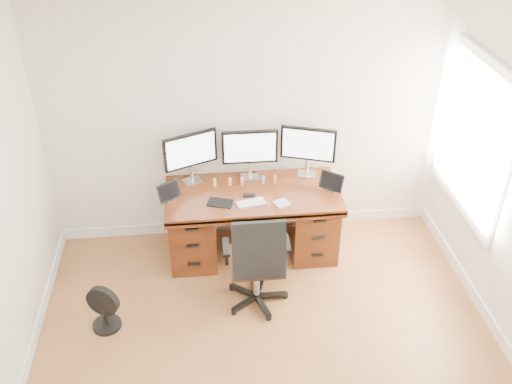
{
  "coord_description": "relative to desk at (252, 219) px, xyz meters",
  "views": [
    {
      "loc": [
        -0.46,
        -2.8,
        3.8
      ],
      "look_at": [
        0.0,
        1.5,
        0.95
      ],
      "focal_mm": 40.0,
      "sensor_mm": 36.0,
      "label": 1
    }
  ],
  "objects": [
    {
      "name": "monitor_center",
      "position": [
        -0.0,
        0.24,
        0.68
      ],
      "size": [
        0.55,
        0.14,
        0.53
      ],
      "rotation": [
        0.0,
        0.0,
        -0.01
      ],
      "color": "silver",
      "rests_on": "desk"
    },
    {
      "name": "tablet_left",
      "position": [
        -0.8,
        -0.08,
        0.43
      ],
      "size": [
        0.23,
        0.19,
        0.19
      ],
      "rotation": [
        0.0,
        0.0,
        0.61
      ],
      "color": "silver",
      "rests_on": "desk"
    },
    {
      "name": "figurine_brown",
      "position": [
        0.24,
        0.12,
        0.4
      ],
      "size": [
        0.04,
        0.04,
        0.09
      ],
      "color": "#935745",
      "rests_on": "desk"
    },
    {
      "name": "phone",
      "position": [
        -0.04,
        -0.09,
        0.35
      ],
      "size": [
        0.13,
        0.08,
        0.01
      ],
      "primitive_type": "cube",
      "rotation": [
        0.0,
        0.0,
        -0.15
      ],
      "color": "black",
      "rests_on": "desk"
    },
    {
      "name": "desk",
      "position": [
        0.0,
        0.0,
        0.0
      ],
      "size": [
        1.7,
        0.8,
        0.75
      ],
      "color": "#4D220F",
      "rests_on": "ground"
    },
    {
      "name": "figurine_blue",
      "position": [
        0.12,
        0.12,
        0.4
      ],
      "size": [
        0.04,
        0.04,
        0.09
      ],
      "color": "#5A7AD6",
      "rests_on": "desk"
    },
    {
      "name": "floor_fan",
      "position": [
        -1.4,
        -0.92,
        -0.19
      ],
      "size": [
        0.3,
        0.25,
        0.44
      ],
      "rotation": [
        0.0,
        0.0,
        -0.39
      ],
      "color": "black",
      "rests_on": "ground"
    },
    {
      "name": "keyboard",
      "position": [
        -0.04,
        -0.22,
        0.36
      ],
      "size": [
        0.28,
        0.17,
        0.01
      ],
      "primitive_type": "cube",
      "rotation": [
        0.0,
        0.0,
        0.2
      ],
      "color": "silver",
      "rests_on": "desk"
    },
    {
      "name": "office_chair",
      "position": [
        -0.04,
        -0.78,
        -0.06
      ],
      "size": [
        0.59,
        0.56,
        1.04
      ],
      "rotation": [
        0.0,
        0.0,
        -0.01
      ],
      "color": "black",
      "rests_on": "ground"
    },
    {
      "name": "monitor_left",
      "position": [
        -0.58,
        0.24,
        0.68
      ],
      "size": [
        0.52,
        0.25,
        0.53
      ],
      "rotation": [
        0.0,
        0.0,
        0.4
      ],
      "color": "silver",
      "rests_on": "desk"
    },
    {
      "name": "drawing_tablet",
      "position": [
        -0.32,
        -0.18,
        0.35
      ],
      "size": [
        0.27,
        0.21,
        0.01
      ],
      "primitive_type": "cube",
      "rotation": [
        0.0,
        0.0,
        -0.3
      ],
      "color": "black",
      "rests_on": "desk"
    },
    {
      "name": "tablet_right",
      "position": [
        0.76,
        -0.08,
        0.43
      ],
      "size": [
        0.23,
        0.2,
        0.19
      ],
      "rotation": [
        0.0,
        0.0,
        -0.65
      ],
      "color": "silver",
      "rests_on": "desk"
    },
    {
      "name": "trackpad",
      "position": [
        0.25,
        -0.25,
        0.35
      ],
      "size": [
        0.17,
        0.17,
        0.01
      ],
      "primitive_type": "cube",
      "rotation": [
        0.0,
        0.0,
        0.41
      ],
      "color": "#B6B9BE",
      "rests_on": "desk"
    },
    {
      "name": "figurine_yellow",
      "position": [
        -0.36,
        0.12,
        0.4
      ],
      "size": [
        0.04,
        0.04,
        0.09
      ],
      "color": "#DEAE5E",
      "rests_on": "desk"
    },
    {
      "name": "figurine_pink",
      "position": [
        -0.09,
        0.12,
        0.4
      ],
      "size": [
        0.04,
        0.04,
        0.09
      ],
      "color": "#DD6C86",
      "rests_on": "desk"
    },
    {
      "name": "monitor_right",
      "position": [
        0.58,
        0.24,
        0.68
      ],
      "size": [
        0.53,
        0.21,
        0.53
      ],
      "rotation": [
        0.0,
        0.0,
        -0.34
      ],
      "color": "silver",
      "rests_on": "desk"
    },
    {
      "name": "back_wall",
      "position": [
        0.0,
        0.42,
        0.95
      ],
      "size": [
        4.0,
        0.1,
        2.7
      ],
      "primitive_type": "cube",
      "color": "white",
      "rests_on": "ground"
    },
    {
      "name": "figurine_orange",
      "position": [
        -0.21,
        0.12,
        0.4
      ],
      "size": [
        0.04,
        0.04,
        0.09
      ],
      "color": "#F57650",
      "rests_on": "desk"
    }
  ]
}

